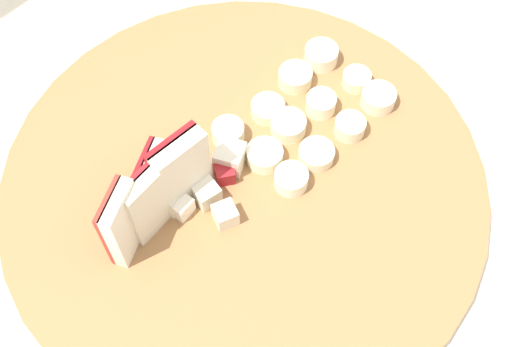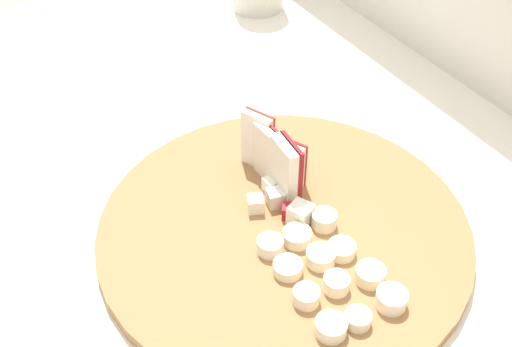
# 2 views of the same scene
# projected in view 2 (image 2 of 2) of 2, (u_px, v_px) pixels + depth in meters

# --- Properties ---
(cutting_board) EXTENTS (0.37, 0.37, 0.01)m
(cutting_board) POSITION_uv_depth(u_px,v_px,m) (284.00, 231.00, 0.65)
(cutting_board) COLOR olive
(cutting_board) RESTS_ON tiled_countertop
(apple_wedge_fan) EXTENTS (0.10, 0.04, 0.07)m
(apple_wedge_fan) POSITION_uv_depth(u_px,v_px,m) (276.00, 158.00, 0.67)
(apple_wedge_fan) COLOR maroon
(apple_wedge_fan) RESTS_ON cutting_board
(apple_dice_pile) EXTENTS (0.08, 0.08, 0.02)m
(apple_dice_pile) POSITION_uv_depth(u_px,v_px,m) (283.00, 195.00, 0.66)
(apple_dice_pile) COLOR beige
(apple_dice_pile) RESTS_ON cutting_board
(banana_slice_rows) EXTENTS (0.14, 0.09, 0.02)m
(banana_slice_rows) POSITION_uv_depth(u_px,v_px,m) (328.00, 271.00, 0.59)
(banana_slice_rows) COLOR white
(banana_slice_rows) RESTS_ON cutting_board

